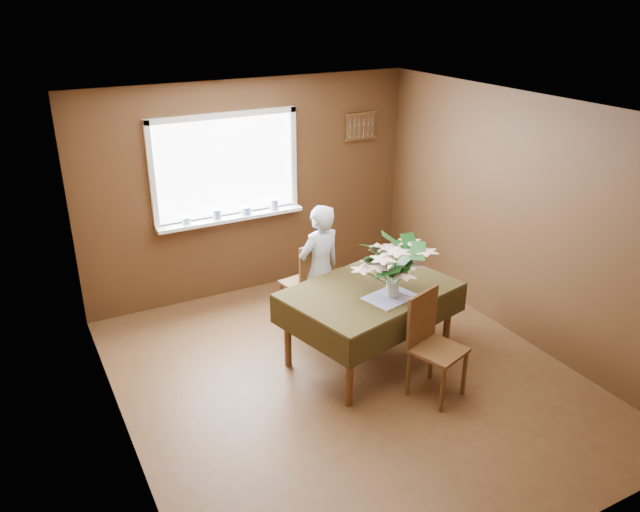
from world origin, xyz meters
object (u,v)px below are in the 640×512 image
chair_far (310,281)px  flower_bouquet (394,262)px  chair_near (431,340)px  seated_woman (320,270)px  dining_table (370,297)px

chair_far → flower_bouquet: (0.30, -1.07, 0.57)m
chair_near → seated_woman: bearing=85.6°
dining_table → flower_bouquet: size_ratio=2.94×
seated_woman → chair_far: bearing=-84.1°
seated_woman → flower_bouquet: seated_woman is taller
dining_table → flower_bouquet: 0.50m
chair_far → chair_near: bearing=95.2°
chair_far → seated_woman: (0.04, -0.13, 0.17)m
dining_table → chair_near: 0.76m
chair_near → flower_bouquet: bearing=82.3°
chair_near → seated_woman: 1.48m
chair_far → seated_woman: seated_woman is taller
chair_near → flower_bouquet: flower_bouquet is taller
flower_bouquet → chair_near: bearing=-79.2°
chair_far → chair_near: size_ratio=1.04×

